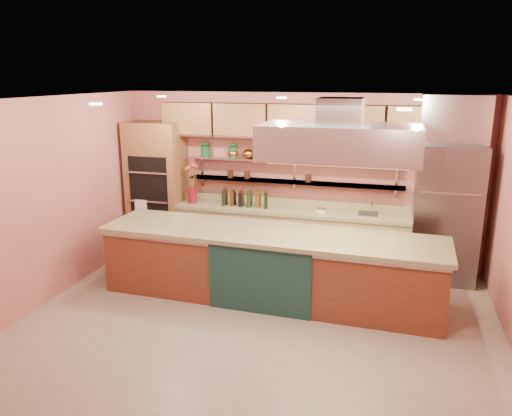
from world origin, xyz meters
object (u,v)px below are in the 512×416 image
(refrigerator, at_px, (446,213))
(flower_vase, at_px, (192,195))
(copper_kettle, at_px, (249,154))
(green_canister, at_px, (259,153))
(island, at_px, (270,265))
(kitchen_scale, at_px, (321,210))

(refrigerator, relative_size, flower_vase, 7.44)
(copper_kettle, height_order, green_canister, green_canister)
(flower_vase, height_order, green_canister, green_canister)
(island, height_order, green_canister, green_canister)
(island, height_order, flower_vase, flower_vase)
(kitchen_scale, relative_size, copper_kettle, 0.71)
(flower_vase, bearing_deg, island, -38.91)
(refrigerator, relative_size, green_canister, 11.04)
(copper_kettle, bearing_deg, island, -64.20)
(flower_vase, bearing_deg, green_canister, 10.98)
(island, relative_size, flower_vase, 16.57)
(kitchen_scale, xyz_separation_m, copper_kettle, (-1.29, 0.22, 0.82))
(island, bearing_deg, copper_kettle, 117.62)
(island, distance_m, copper_kettle, 2.23)
(copper_kettle, bearing_deg, kitchen_scale, -9.69)
(island, xyz_separation_m, green_canister, (-0.61, 1.62, 1.32))
(flower_vase, height_order, kitchen_scale, flower_vase)
(refrigerator, bearing_deg, kitchen_scale, 179.70)
(kitchen_scale, height_order, green_canister, green_canister)
(green_canister, bearing_deg, copper_kettle, 180.00)
(refrigerator, relative_size, copper_kettle, 10.60)
(kitchen_scale, height_order, copper_kettle, copper_kettle)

